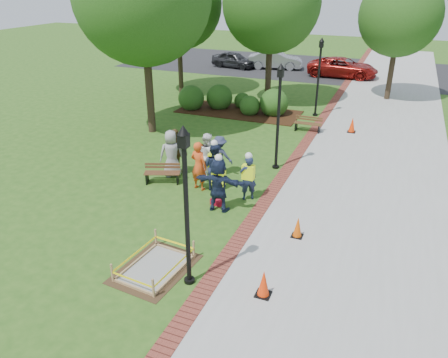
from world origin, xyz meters
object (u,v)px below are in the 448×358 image
at_px(lamp_near, 186,197).
at_px(hivis_worker_b, 248,176).
at_px(wet_concrete_pad, 155,262).
at_px(hivis_worker_c, 214,165).
at_px(cone_front, 264,284).
at_px(bench_near, 162,177).
at_px(hivis_worker_a, 219,183).

relative_size(lamp_near, hivis_worker_b, 2.40).
xyz_separation_m(wet_concrete_pad, hivis_worker_c, (-0.45, 5.09, 0.73)).
distance_m(wet_concrete_pad, cone_front, 3.04).
relative_size(wet_concrete_pad, bench_near, 1.73).
bearing_deg(hivis_worker_a, hivis_worker_b, 60.39).
bearing_deg(hivis_worker_c, lamp_near, -73.51).
distance_m(hivis_worker_a, hivis_worker_c, 1.59).
bearing_deg(hivis_worker_a, wet_concrete_pad, -94.85).
height_order(cone_front, hivis_worker_c, hivis_worker_c).
bearing_deg(hivis_worker_b, hivis_worker_c, 169.04).
relative_size(bench_near, hivis_worker_b, 0.80).
xyz_separation_m(wet_concrete_pad, cone_front, (3.04, 0.08, 0.13)).
height_order(wet_concrete_pad, hivis_worker_a, hivis_worker_a).
relative_size(wet_concrete_pad, hivis_worker_b, 1.38).
distance_m(cone_front, hivis_worker_c, 6.13).
bearing_deg(hivis_worker_b, bench_near, 179.50).
relative_size(wet_concrete_pad, cone_front, 3.28).
height_order(lamp_near, hivis_worker_a, lamp_near).
bearing_deg(lamp_near, hivis_worker_b, 91.73).
xyz_separation_m(wet_concrete_pad, hivis_worker_a, (0.31, 3.70, 0.77)).
xyz_separation_m(bench_near, cone_front, (5.55, -4.77, 0.13)).
height_order(cone_front, lamp_near, lamp_near).
bearing_deg(bench_near, lamp_near, -54.04).
xyz_separation_m(bench_near, hivis_worker_c, (2.07, 0.24, 0.73)).
bearing_deg(hivis_worker_a, hivis_worker_c, 118.59).
distance_m(cone_front, hivis_worker_b, 5.21).
height_order(cone_front, hivis_worker_a, hivis_worker_a).
height_order(hivis_worker_a, hivis_worker_c, hivis_worker_a).
distance_m(lamp_near, hivis_worker_b, 5.21).
distance_m(cone_front, lamp_near, 2.88).
distance_m(lamp_near, hivis_worker_a, 4.18).
bearing_deg(hivis_worker_b, lamp_near, -88.27).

